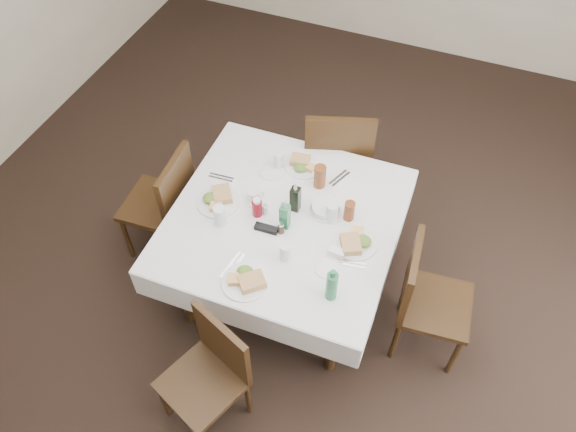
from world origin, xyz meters
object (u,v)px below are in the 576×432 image
(water_e, at_px, (332,213))
(dining_table, at_px, (284,225))
(chair_east, at_px, (423,295))
(green_bottle, at_px, (332,286))
(water_s, at_px, (285,252))
(bread_basket, at_px, (325,209))
(chair_south, at_px, (212,368))
(oil_cruet_dark, at_px, (295,198))
(chair_west, at_px, (166,200))
(water_w, at_px, (220,216))
(water_n, at_px, (279,160))
(ketchup_bottle, at_px, (257,207))
(chair_north, at_px, (337,154))
(oil_cruet_green, at_px, (285,216))
(coffee_mug, at_px, (254,197))

(water_e, bearing_deg, dining_table, -162.16)
(chair_east, bearing_deg, green_bottle, -143.90)
(water_s, relative_size, bread_basket, 0.66)
(chair_south, height_order, oil_cruet_dark, oil_cruet_dark)
(chair_west, xyz_separation_m, green_bottle, (1.37, -0.45, 0.34))
(chair_south, height_order, water_w, water_w)
(water_n, xyz_separation_m, water_s, (0.33, -0.69, 0.00))
(water_e, height_order, ketchup_bottle, water_e)
(bread_basket, relative_size, green_bottle, 0.75)
(chair_west, distance_m, water_s, 1.11)
(water_n, height_order, green_bottle, green_bottle)
(chair_north, height_order, water_e, chair_north)
(chair_south, bearing_deg, ketchup_bottle, 97.33)
(water_s, height_order, bread_basket, water_s)
(chair_north, relative_size, oil_cruet_green, 4.40)
(water_n, relative_size, oil_cruet_dark, 0.52)
(chair_north, xyz_separation_m, water_s, (0.04, -1.13, 0.24))
(water_s, xyz_separation_m, water_w, (-0.48, 0.10, 0.01))
(oil_cruet_dark, bearing_deg, green_bottle, -51.35)
(chair_south, xyz_separation_m, oil_cruet_green, (0.08, 0.92, 0.36))
(chair_west, bearing_deg, chair_east, -2.60)
(chair_south, xyz_separation_m, chair_west, (-0.86, 0.99, 0.04))
(chair_east, distance_m, coffee_mug, 1.23)
(chair_west, bearing_deg, oil_cruet_dark, 5.15)
(dining_table, relative_size, chair_south, 1.66)
(water_s, distance_m, oil_cruet_green, 0.25)
(dining_table, xyz_separation_m, chair_north, (0.08, 0.84, -0.10))
(water_s, relative_size, oil_cruet_green, 0.53)
(water_n, bearing_deg, chair_west, -150.52)
(water_w, bearing_deg, oil_cruet_dark, 36.02)
(dining_table, xyz_separation_m, chair_east, (0.96, -0.08, -0.16))
(chair_east, xyz_separation_m, coffee_mug, (-1.19, 0.13, 0.27))
(water_w, relative_size, oil_cruet_green, 0.61)
(chair_east, relative_size, water_w, 6.53)
(water_n, distance_m, green_bottle, 1.08)
(water_n, distance_m, ketchup_bottle, 0.44)
(dining_table, bearing_deg, bread_basket, 30.84)
(chair_north, height_order, oil_cruet_dark, chair_north)
(chair_west, xyz_separation_m, bread_basket, (1.13, 0.13, 0.25))
(water_e, height_order, oil_cruet_green, oil_cruet_green)
(chair_south, relative_size, chair_east, 0.95)
(chair_north, relative_size, water_s, 8.29)
(water_n, bearing_deg, dining_table, -63.08)
(chair_west, height_order, ketchup_bottle, chair_west)
(water_e, bearing_deg, chair_north, 104.96)
(chair_north, distance_m, oil_cruet_green, 0.95)
(water_e, bearing_deg, water_n, 147.48)
(water_n, distance_m, oil_cruet_green, 0.52)
(oil_cruet_green, bearing_deg, chair_west, 175.71)
(ketchup_bottle, relative_size, green_bottle, 0.56)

